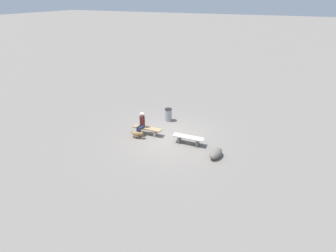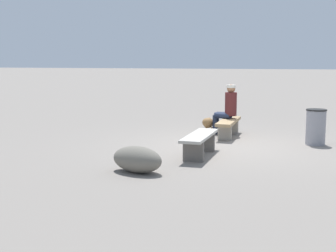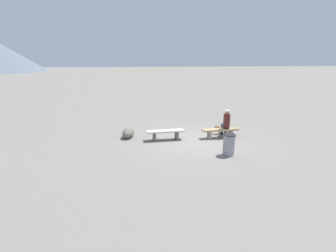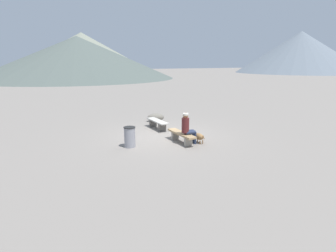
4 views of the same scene
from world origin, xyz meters
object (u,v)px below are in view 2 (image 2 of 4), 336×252
trash_bin (316,127)px  boulder (137,159)px  dog (208,123)px  bench_left (200,141)px  seated_person (228,107)px  bench_right (229,124)px

trash_bin → boulder: trash_bin is taller
dog → trash_bin: (-0.68, -2.70, 0.12)m
bench_left → trash_bin: 2.99m
trash_bin → bench_left: bearing=134.9°
bench_left → seated_person: 2.83m
bench_left → bench_right: bench_left is taller
seated_person → boulder: 4.50m
bench_right → seated_person: (0.29, 0.10, 0.42)m
seated_person → trash_bin: (-0.69, -2.19, -0.32)m
trash_bin → boulder: (-3.76, 2.74, -0.18)m
bench_right → boulder: size_ratio=1.81×
bench_left → trash_bin: size_ratio=2.10×
bench_left → boulder: boulder is taller
dog → seated_person: bearing=83.3°
bench_left → bench_right: bearing=-3.3°
dog → trash_bin: trash_bin is taller
seated_person → bench_left: bearing=-172.6°
bench_right → boulder: boulder is taller
bench_left → boulder: size_ratio=1.79×
bench_left → dog: (2.79, 0.59, -0.03)m
seated_person → boulder: bearing=178.8°
bench_right → trash_bin: trash_bin is taller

